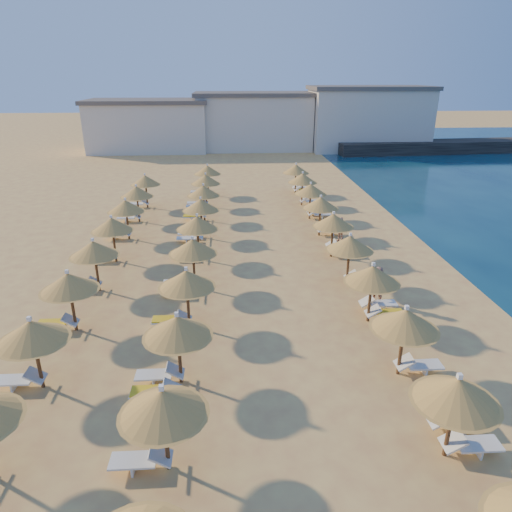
{
  "coord_description": "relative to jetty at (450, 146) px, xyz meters",
  "views": [
    {
      "loc": [
        -1.88,
        -16.72,
        9.66
      ],
      "look_at": [
        -0.62,
        4.0,
        1.3
      ],
      "focal_mm": 32.0,
      "sensor_mm": 36.0,
      "label": 1
    }
  ],
  "objects": [
    {
      "name": "loungers",
      "position": [
        -28.61,
        -38.46,
        -0.41
      ],
      "size": [
        14.98,
        37.68,
        0.66
      ],
      "color": "white",
      "rests_on": "ground"
    },
    {
      "name": "beachgoer_b",
      "position": [
        -22.44,
        -40.93,
        0.15
      ],
      "size": [
        1.07,
        1.1,
        1.79
      ],
      "primitive_type": "imported",
      "rotation": [
        0.0,
        0.0,
        -0.91
      ],
      "color": "tan",
      "rests_on": "ground"
    },
    {
      "name": "parasol_row_west",
      "position": [
        -30.67,
        -38.73,
        1.34
      ],
      "size": [
        2.3,
        38.48,
        2.64
      ],
      "color": "brown",
      "rests_on": "ground"
    },
    {
      "name": "parasol_row_east",
      "position": [
        -23.24,
        -38.73,
        1.34
      ],
      "size": [
        2.3,
        38.48,
        2.64
      ],
      "color": "brown",
      "rests_on": "ground"
    },
    {
      "name": "jetty",
      "position": [
        0.0,
        0.0,
        0.0
      ],
      "size": [
        30.22,
        6.29,
        1.5
      ],
      "primitive_type": "cube",
      "rotation": [
        0.0,
        0.0,
        0.08
      ],
      "color": "black",
      "rests_on": "ground"
    },
    {
      "name": "ground",
      "position": [
        -27.04,
        -42.02,
        -0.75
      ],
      "size": [
        220.0,
        220.0,
        0.0
      ],
      "primitive_type": "plane",
      "color": "#E5BE64",
      "rests_on": "ground"
    },
    {
      "name": "hotel_blocks",
      "position": [
        -23.91,
        3.91,
        2.95
      ],
      "size": [
        44.52,
        10.16,
        8.1
      ],
      "color": "beige",
      "rests_on": "ground"
    },
    {
      "name": "parasol_row_inland",
      "position": [
        -35.21,
        -36.92,
        1.34
      ],
      "size": [
        2.3,
        27.63,
        2.64
      ],
      "color": "brown",
      "rests_on": "ground"
    },
    {
      "name": "beachgoer_c",
      "position": [
        -22.22,
        -32.82,
        0.05
      ],
      "size": [
        0.87,
        0.99,
        1.6
      ],
      "primitive_type": "imported",
      "rotation": [
        0.0,
        0.0,
        -0.94
      ],
      "color": "tan",
      "rests_on": "ground"
    }
  ]
}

